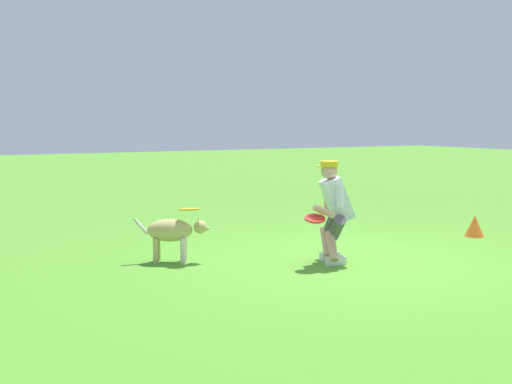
% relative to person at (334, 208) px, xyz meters
% --- Properties ---
extents(ground_plane, '(60.00, 60.00, 0.00)m').
position_rel_person_xyz_m(ground_plane, '(-0.30, 0.11, -0.70)').
color(ground_plane, '#4F922B').
extents(person, '(0.68, 0.65, 1.29)m').
position_rel_person_xyz_m(person, '(0.00, 0.00, 0.00)').
color(person, silver).
rests_on(person, ground_plane).
extents(dog, '(0.91, 0.54, 0.57)m').
position_rel_person_xyz_m(dog, '(1.77, -1.00, -0.31)').
color(dog, tan).
rests_on(dog, ground_plane).
extents(frisbee_flying, '(0.34, 0.34, 0.05)m').
position_rel_person_xyz_m(frisbee_flying, '(1.59, -0.90, -0.02)').
color(frisbee_flying, yellow).
extents(frisbee_held, '(0.35, 0.35, 0.12)m').
position_rel_person_xyz_m(frisbee_held, '(0.37, 0.12, -0.09)').
color(frisbee_held, red).
rests_on(frisbee_held, person).
extents(training_cone, '(0.30, 0.30, 0.33)m').
position_rel_person_xyz_m(training_cone, '(-2.98, -0.35, -0.53)').
color(training_cone, orange).
rests_on(training_cone, ground_plane).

